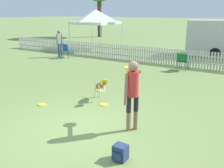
# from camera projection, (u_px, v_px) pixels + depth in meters

# --- Properties ---
(ground_plane) EXTENTS (240.00, 240.00, 0.00)m
(ground_plane) POSITION_uv_depth(u_px,v_px,m) (86.00, 129.00, 6.37)
(ground_plane) COLOR olive
(handler_person) EXTENTS (0.79, 1.08, 1.77)m
(handler_person) POSITION_uv_depth(u_px,v_px,m) (132.00, 87.00, 6.05)
(handler_person) COLOR #8C664C
(handler_person) RESTS_ON ground_plane
(leaping_dog) EXTENTS (0.92, 0.72, 0.84)m
(leaping_dog) POSITION_uv_depth(u_px,v_px,m) (100.00, 85.00, 8.30)
(leaping_dog) COLOR olive
(leaping_dog) RESTS_ON ground_plane
(frisbee_near_handler) EXTENTS (0.26, 0.26, 0.02)m
(frisbee_near_handler) POSITION_uv_depth(u_px,v_px,m) (104.00, 104.00, 8.00)
(frisbee_near_handler) COLOR yellow
(frisbee_near_handler) RESTS_ON ground_plane
(frisbee_near_dog) EXTENTS (0.26, 0.26, 0.02)m
(frisbee_near_dog) POSITION_uv_depth(u_px,v_px,m) (101.00, 91.00, 9.39)
(frisbee_near_dog) COLOR yellow
(frisbee_near_dog) RESTS_ON ground_plane
(frisbee_midfield) EXTENTS (0.26, 0.26, 0.02)m
(frisbee_midfield) POSITION_uv_depth(u_px,v_px,m) (42.00, 104.00, 8.00)
(frisbee_midfield) COLOR yellow
(frisbee_midfield) RESTS_ON ground_plane
(backpack_on_grass) EXTENTS (0.27, 0.27, 0.32)m
(backpack_on_grass) POSITION_uv_depth(u_px,v_px,m) (120.00, 153.00, 5.00)
(backpack_on_grass) COLOR navy
(backpack_on_grass) RESTS_ON ground_plane
(picket_fence) EXTENTS (28.00, 0.04, 0.92)m
(picket_fence) POSITION_uv_depth(u_px,v_px,m) (188.00, 58.00, 13.37)
(picket_fence) COLOR beige
(picket_fence) RESTS_ON ground_plane
(folding_chair_blue_left) EXTENTS (0.57, 0.59, 0.89)m
(folding_chair_blue_left) POSITION_uv_depth(u_px,v_px,m) (67.00, 50.00, 16.07)
(folding_chair_blue_left) COLOR #333338
(folding_chair_blue_left) RESTS_ON ground_plane
(folding_chair_center) EXTENTS (0.52, 0.54, 0.88)m
(folding_chair_center) POSITION_uv_depth(u_px,v_px,m) (183.00, 60.00, 12.56)
(folding_chair_center) COLOR #333338
(folding_chair_center) RESTS_ON ground_plane
(canopy_tent_main) EXTENTS (3.09, 3.09, 3.06)m
(canopy_tent_main) POSITION_uv_depth(u_px,v_px,m) (96.00, 17.00, 19.68)
(canopy_tent_main) COLOR silver
(canopy_tent_main) RESTS_ON ground_plane
(spectator_standing) EXTENTS (0.39, 0.27, 1.72)m
(spectator_standing) POSITION_uv_depth(u_px,v_px,m) (59.00, 41.00, 16.30)
(spectator_standing) COLOR #334C7A
(spectator_standing) RESTS_ON ground_plane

